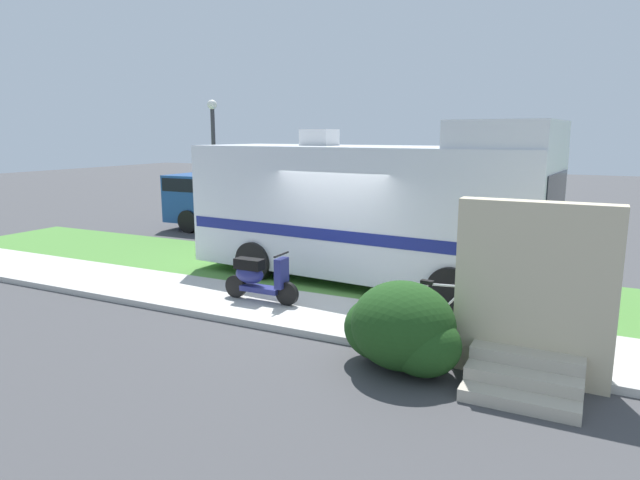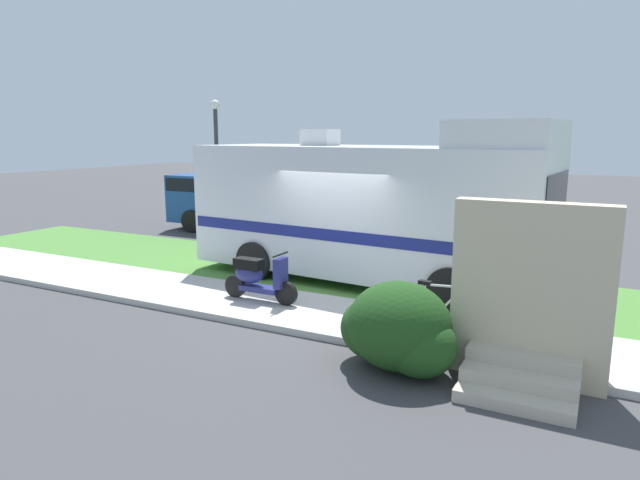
{
  "view_description": "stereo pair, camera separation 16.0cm",
  "coord_description": "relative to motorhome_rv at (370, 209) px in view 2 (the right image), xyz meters",
  "views": [
    {
      "loc": [
        4.7,
        -9.7,
        3.24
      ],
      "look_at": [
        -0.3,
        0.3,
        1.1
      ],
      "focal_mm": 31.13,
      "sensor_mm": 36.0,
      "label": 1
    },
    {
      "loc": [
        4.85,
        -9.63,
        3.24
      ],
      "look_at": [
        -0.3,
        0.3,
        1.1
      ],
      "focal_mm": 31.13,
      "sensor_mm": 36.0,
      "label": 2
    }
  ],
  "objects": [
    {
      "name": "bicycle",
      "position": [
        2.3,
        -2.85,
        -1.14
      ],
      "size": [
        1.78,
        0.52,
        0.91
      ],
      "color": "black",
      "rests_on": "ground"
    },
    {
      "name": "sidewalk",
      "position": [
        -0.34,
        -2.61,
        -1.6
      ],
      "size": [
        24.0,
        2.0,
        0.12
      ],
      "color": "beige",
      "rests_on": "ground"
    },
    {
      "name": "scooter",
      "position": [
        -1.23,
        -2.56,
        -1.08
      ],
      "size": [
        1.58,
        0.5,
        0.97
      ],
      "color": "black",
      "rests_on": "ground"
    },
    {
      "name": "grass_strip",
      "position": [
        -0.34,
        0.09,
        -1.62
      ],
      "size": [
        24.0,
        3.4,
        0.08
      ],
      "color": "#4C8438",
      "rests_on": "ground"
    },
    {
      "name": "pickup_truck_near",
      "position": [
        -6.63,
        4.23,
        -0.66
      ],
      "size": [
        5.82,
        2.2,
        1.88
      ],
      "color": "#1E478C",
      "rests_on": "ground"
    },
    {
      "name": "porch_steps",
      "position": [
        3.74,
        -3.7,
        -0.69
      ],
      "size": [
        2.0,
        1.26,
        2.4
      ],
      "color": "#BCB29E",
      "rests_on": "ground"
    },
    {
      "name": "motorhome_rv",
      "position": [
        0.0,
        0.0,
        0.0
      ],
      "size": [
        7.87,
        3.12,
        3.49
      ],
      "color": "silver",
      "rests_on": "ground"
    },
    {
      "name": "bush_by_porch",
      "position": [
        2.11,
        -4.1,
        -1.07
      ],
      "size": [
        1.74,
        1.31,
        1.24
      ],
      "color": "#1E4719",
      "rests_on": "ground"
    },
    {
      "name": "bottle_green",
      "position": [
        4.25,
        -2.16,
        -1.43
      ],
      "size": [
        0.07,
        0.07,
        0.26
      ],
      "color": "brown",
      "rests_on": "ground"
    },
    {
      "name": "ground_plane",
      "position": [
        -0.34,
        -1.41,
        -1.66
      ],
      "size": [
        80.0,
        80.0,
        0.0
      ],
      "primitive_type": "plane",
      "color": "#424244"
    },
    {
      "name": "street_lamp_post",
      "position": [
        -5.78,
        2.19,
        0.9
      ],
      "size": [
        0.28,
        0.28,
        4.22
      ],
      "color": "#333338",
      "rests_on": "ground"
    }
  ]
}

